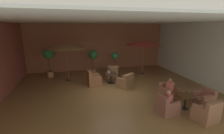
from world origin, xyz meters
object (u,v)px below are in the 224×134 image
Objects in this scene: armchair_front_right_west at (166,106)px; iced_drink_cup at (109,72)px; armchair_front_right_south at (168,93)px; patron_by_window at (170,86)px; patio_umbrella_center_beige at (67,46)px; cafe_table_front_right at (186,98)px; potted_tree_mid_right at (115,60)px; patio_umbrella_tall_red at (143,43)px; patron_blue_shirt at (168,98)px; armchair_front_left_south at (125,82)px; armchair_front_left_east at (94,80)px; armchair_front_left_north at (113,73)px; armchair_front_right_east at (203,99)px; cafe_table_front_left at (111,76)px; armchair_front_right_north at (206,113)px; potted_tree_mid_left at (93,57)px; potted_tree_left_corner at (49,57)px.

armchair_front_right_west reaches higher than iced_drink_cup.
patron_by_window is at bearing -79.71° from armchair_front_right_south.
patio_umbrella_center_beige is 3.21m from iced_drink_cup.
cafe_table_front_right is 6.66m from potted_tree_mid_right.
patio_umbrella_tall_red is 5.92m from patron_blue_shirt.
patron_blue_shirt reaches higher than armchair_front_left_south.
cafe_table_front_right is 1.03m from armchair_front_right_west.
patio_umbrella_center_beige reaches higher than patron_blue_shirt.
armchair_front_left_east is 2.83m from patio_umbrella_center_beige.
armchair_front_left_north is at bearing 113.54° from patron_by_window.
armchair_front_left_east reaches higher than armchair_front_right_east.
armchair_front_right_south is (1.54, -2.08, -0.00)m from armchair_front_left_south.
patron_by_window is at bearing 53.46° from patron_blue_shirt.
cafe_table_front_right is at bearing -79.71° from patron_by_window.
iced_drink_cup is at bearing 125.99° from cafe_table_front_left.
iced_drink_cup is (-2.29, 3.16, 0.38)m from armchair_front_right_south.
armchair_front_right_north is 1.35m from armchair_front_right_east.
armchair_front_left_north is at bearing 111.19° from cafe_table_front_right.
armchair_front_right_south is (-0.18, 0.99, -0.18)m from cafe_table_front_right.
armchair_front_right_east is (0.86, 1.04, -0.02)m from armchair_front_right_north.
potted_tree_mid_left is at bearing 25.00° from patio_umbrella_center_beige.
patio_umbrella_tall_red is at bearing 22.92° from iced_drink_cup.
iced_drink_cup is (-0.51, -0.90, 0.38)m from armchair_front_left_north.
cafe_table_front_left is at bearing 125.69° from patron_by_window.
armchair_front_right_west is at bearing -79.58° from armchair_front_left_north.
cafe_table_front_left is 4.72m from potted_tree_left_corner.
armchair_front_right_east reaches higher than cafe_table_front_right.
armchair_front_right_east is (2.74, -3.02, -0.02)m from armchair_front_left_south.
armchair_front_right_south is 8.24m from potted_tree_left_corner.
patron_blue_shirt is at bearing -125.36° from armchair_front_right_south.
patio_umbrella_center_beige is (-3.06, 0.14, 2.04)m from armchair_front_left_north.
potted_tree_left_corner reaches higher than cafe_table_front_right.
patio_umbrella_center_beige is 6.88m from patron_blue_shirt.
potted_tree_left_corner reaches higher than patron_blue_shirt.
patron_by_window is at bearing -54.31° from cafe_table_front_left.
armchair_front_right_south is 5.67m from potted_tree_mid_right.
patron_by_window reaches higher than armchair_front_right_west.
cafe_table_front_left is 0.78× the size of armchair_front_right_south.
patio_umbrella_tall_red reaches higher than armchair_front_right_south.
cafe_table_front_left is 1.14m from armchair_front_left_south.
armchair_front_right_south is 1.00× the size of armchair_front_right_west.
armchair_front_right_west is (0.72, -3.18, -0.01)m from armchair_front_left_south.
patio_umbrella_center_beige reaches higher than armchair_front_right_south.
patio_umbrella_center_beige reaches higher than armchair_front_right_west.
patio_umbrella_tall_red is (2.82, 1.39, 1.91)m from cafe_table_front_left.
cafe_table_front_right is 0.27× the size of patio_umbrella_tall_red.
patio_umbrella_tall_red is at bearing 81.95° from patron_by_window.
armchair_front_left_south reaches higher than iced_drink_cup.
cafe_table_front_left is 0.32× the size of potted_tree_left_corner.
armchair_front_right_south is (-1.19, 0.95, 0.02)m from armchair_front_right_east.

